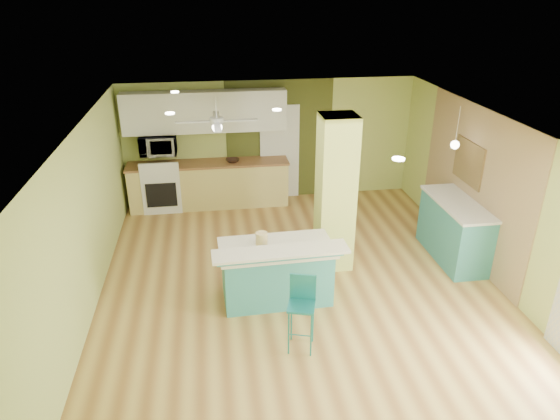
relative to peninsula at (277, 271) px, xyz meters
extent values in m
cube|color=#996835|center=(0.40, 0.35, -0.46)|extent=(6.00, 7.00, 0.01)
cube|color=white|center=(0.40, 0.35, 2.05)|extent=(6.00, 7.00, 0.01)
cube|color=#BDCD6D|center=(0.40, 3.85, 0.79)|extent=(6.00, 0.01, 2.50)
cube|color=#BDCD6D|center=(0.40, -3.16, 0.79)|extent=(6.00, 0.01, 2.50)
cube|color=#BDCD6D|center=(-2.61, 0.35, 0.79)|extent=(0.01, 7.00, 2.50)
cube|color=#BDCD6D|center=(3.40, 0.35, 0.79)|extent=(0.01, 7.00, 2.50)
cube|color=#967655|center=(3.38, 0.95, 0.79)|extent=(0.02, 3.40, 2.50)
cube|color=#474D1F|center=(0.60, 3.84, 0.79)|extent=(2.20, 0.02, 2.50)
cube|color=white|center=(0.60, 3.81, 0.54)|extent=(0.82, 0.05, 2.00)
cube|color=#CDD864|center=(1.05, 0.85, 0.79)|extent=(0.55, 0.55, 2.50)
cube|color=#D8C471|center=(-0.90, 3.55, -0.01)|extent=(3.20, 0.60, 0.90)
cube|color=brown|center=(-0.90, 3.55, 0.46)|extent=(3.25, 0.63, 0.04)
cube|color=white|center=(-1.85, 3.55, -0.01)|extent=(0.76, 0.64, 0.90)
cube|color=black|center=(-1.85, 3.22, -0.04)|extent=(0.59, 0.02, 0.50)
cube|color=white|center=(-1.85, 3.25, 0.53)|extent=(0.76, 0.06, 0.18)
cube|color=white|center=(-0.90, 3.67, 1.49)|extent=(3.20, 0.34, 0.80)
imported|color=silver|center=(-1.85, 3.55, 0.89)|extent=(0.70, 0.48, 0.39)
cylinder|color=silver|center=(-0.70, 2.35, 1.84)|extent=(0.03, 0.03, 0.40)
cylinder|color=silver|center=(-0.70, 2.35, 1.64)|extent=(0.24, 0.24, 0.10)
sphere|color=white|center=(-0.70, 2.35, 1.52)|extent=(0.18, 0.18, 0.18)
cylinder|color=silver|center=(3.05, 1.10, 1.73)|extent=(0.01, 0.01, 0.62)
sphere|color=white|center=(3.05, 1.10, 1.42)|extent=(0.14, 0.14, 0.14)
cube|color=brown|center=(3.36, 1.15, 1.09)|extent=(0.03, 0.90, 0.70)
cube|color=teal|center=(0.00, 0.02, -0.05)|extent=(1.55, 0.81, 0.81)
cube|color=silver|center=(0.00, 0.02, 0.38)|extent=(1.65, 0.91, 0.04)
cube|color=teal|center=(0.01, -0.34, 0.46)|extent=(1.73, 0.18, 0.12)
cube|color=silver|center=(0.01, -0.34, 0.51)|extent=(1.86, 0.44, 0.04)
cylinder|color=#1C797F|center=(-0.02, -1.23, -0.14)|extent=(0.02, 0.02, 0.62)
cylinder|color=#1C797F|center=(0.24, -1.31, -0.14)|extent=(0.02, 0.02, 0.62)
cylinder|color=#1C797F|center=(0.05, -0.97, -0.14)|extent=(0.02, 0.02, 0.62)
cylinder|color=#1C797F|center=(0.32, -1.05, -0.14)|extent=(0.02, 0.02, 0.62)
cube|color=#1C797F|center=(0.15, -1.14, 0.18)|extent=(0.41, 0.41, 0.03)
cube|color=#1C797F|center=(0.19, -1.00, 0.37)|extent=(0.32, 0.12, 0.35)
cube|color=teal|center=(3.10, 0.76, 0.03)|extent=(0.63, 1.52, 0.98)
cube|color=silver|center=(3.10, 0.76, 0.54)|extent=(0.67, 1.59, 0.04)
imported|color=#331E14|center=(-0.41, 3.50, 0.52)|extent=(0.28, 0.28, 0.07)
cylinder|color=gold|center=(-0.20, 0.10, 0.49)|extent=(0.17, 0.17, 0.19)
camera|label=1|loc=(-0.84, -6.12, 3.79)|focal=32.00mm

